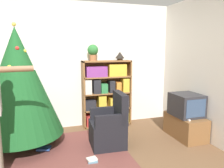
# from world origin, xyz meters

# --- Properties ---
(wall_back) EXTENTS (8.00, 0.10, 2.60)m
(wall_back) POSITION_xyz_m (0.00, 1.87, 1.30)
(wall_back) COLOR silver
(wall_back) RESTS_ON ground_plane
(area_rug) EXTENTS (2.11, 2.04, 0.01)m
(area_rug) POSITION_xyz_m (-0.35, 0.45, 0.00)
(area_rug) COLOR brown
(area_rug) RESTS_ON ground_plane
(bookshelf) EXTENTS (1.04, 0.27, 1.41)m
(bookshelf) POSITION_xyz_m (0.72, 1.65, 0.71)
(bookshelf) COLOR brown
(bookshelf) RESTS_ON ground_plane
(tv_stand) EXTENTS (0.46, 0.80, 0.42)m
(tv_stand) POSITION_xyz_m (1.95, 0.59, 0.21)
(tv_stand) COLOR brown
(tv_stand) RESTS_ON ground_plane
(television) EXTENTS (0.48, 0.54, 0.41)m
(television) POSITION_xyz_m (1.95, 0.59, 0.63)
(television) COLOR #28282D
(television) RESTS_ON tv_stand
(game_remote) EXTENTS (0.04, 0.12, 0.02)m
(game_remote) POSITION_xyz_m (1.81, 0.35, 0.43)
(game_remote) COLOR white
(game_remote) RESTS_ON tv_stand
(christmas_tree) EXTENTS (1.41, 1.41, 2.07)m
(christmas_tree) POSITION_xyz_m (-0.95, 1.12, 1.11)
(christmas_tree) COLOR #4C3323
(christmas_tree) RESTS_ON ground_plane
(armchair) EXTENTS (0.60, 0.59, 0.92)m
(armchair) POSITION_xyz_m (0.49, 0.68, 0.32)
(armchair) COLOR black
(armchair) RESTS_ON ground_plane
(potted_plant) EXTENTS (0.22, 0.22, 0.33)m
(potted_plant) POSITION_xyz_m (0.44, 1.66, 1.60)
(potted_plant) COLOR #935B38
(potted_plant) RESTS_ON bookshelf
(table_lamp) EXTENTS (0.20, 0.20, 0.18)m
(table_lamp) POSITION_xyz_m (1.02, 1.66, 1.51)
(table_lamp) COLOR #473828
(table_lamp) RESTS_ON bookshelf
(book_pile_near_tree) EXTENTS (0.24, 0.20, 0.06)m
(book_pile_near_tree) POSITION_xyz_m (-0.59, 0.81, 0.03)
(book_pile_near_tree) COLOR #232328
(book_pile_near_tree) RESTS_ON ground_plane
(book_pile_by_chair) EXTENTS (0.17, 0.16, 0.05)m
(book_pile_by_chair) POSITION_xyz_m (0.08, 0.23, 0.03)
(book_pile_by_chair) COLOR #5B899E
(book_pile_by_chair) RESTS_ON ground_plane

